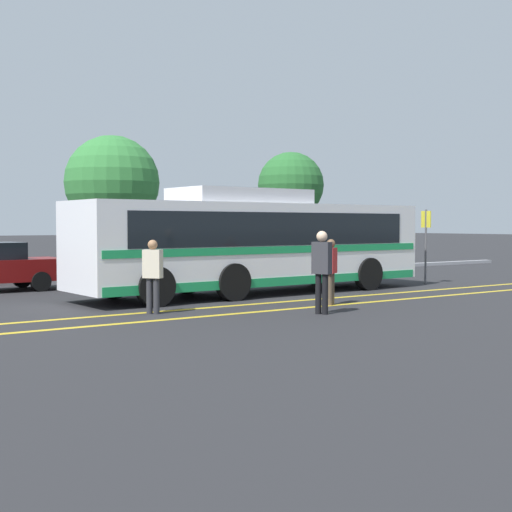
{
  "coord_description": "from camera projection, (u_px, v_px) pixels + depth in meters",
  "views": [
    {
      "loc": [
        -11.51,
        -17.13,
        2.04
      ],
      "look_at": [
        0.34,
        -0.17,
        1.1
      ],
      "focal_mm": 50.0,
      "sensor_mm": 36.0,
      "label": 1
    }
  ],
  "objects": [
    {
      "name": "pedestrian_2",
      "position": [
        153.0,
        272.0,
        16.07
      ],
      "size": [
        0.43,
        0.47,
        1.68
      ],
      "rotation": [
        0.0,
        0.0,
        2.25
      ],
      "color": "#2D2D33",
      "rests_on": "ground_plane"
    },
    {
      "name": "lane_strip_1",
      "position": [
        337.0,
        305.0,
        17.86
      ],
      "size": [
        31.04,
        0.2,
        0.01
      ],
      "primitive_type": "cube",
      "rotation": [
        0.0,
        0.0,
        1.57
      ],
      "color": "gold",
      "rests_on": "ground_plane"
    },
    {
      "name": "pedestrian_1",
      "position": [
        331.0,
        268.0,
        17.83
      ],
      "size": [
        0.47,
        0.41,
        1.65
      ],
      "rotation": [
        0.0,
        0.0,
        0.58
      ],
      "color": "brown",
      "rests_on": "ground_plane"
    },
    {
      "name": "pedestrian_0",
      "position": [
        322.0,
        266.0,
        16.01
      ],
      "size": [
        0.36,
        0.47,
        1.88
      ],
      "rotation": [
        0.0,
        0.0,
        5.09
      ],
      "color": "black",
      "rests_on": "ground_plane"
    },
    {
      "name": "tree_0",
      "position": [
        112.0,
        183.0,
        28.16
      ],
      "size": [
        3.73,
        3.73,
        5.53
      ],
      "color": "#513823",
      "rests_on": "ground_plane"
    },
    {
      "name": "tree_1",
      "position": [
        291.0,
        185.0,
        34.37
      ],
      "size": [
        3.19,
        3.19,
        5.5
      ],
      "color": "#513823",
      "rests_on": "ground_plane"
    },
    {
      "name": "transit_bus",
      "position": [
        255.0,
        242.0,
        20.68
      ],
      "size": [
        11.43,
        2.96,
        3.03
      ],
      "rotation": [
        0.0,
        0.0,
        -1.53
      ],
      "color": "white",
      "rests_on": "ground_plane"
    },
    {
      "name": "curb_strip",
      "position": [
        153.0,
        277.0,
        26.18
      ],
      "size": [
        39.04,
        0.36,
        0.15
      ],
      "primitive_type": "cube",
      "color": "#99999E",
      "rests_on": "ground_plane"
    },
    {
      "name": "ground_plane",
      "position": [
        243.0,
        294.0,
        20.71
      ],
      "size": [
        220.0,
        220.0,
        0.0
      ],
      "primitive_type": "plane",
      "color": "#262628"
    },
    {
      "name": "bus_stop_sign",
      "position": [
        426.0,
        237.0,
        24.08
      ],
      "size": [
        0.07,
        0.4,
        2.52
      ],
      "rotation": [
        0.0,
        0.0,
        -1.53
      ],
      "color": "#59595E",
      "rests_on": "ground_plane"
    },
    {
      "name": "lane_strip_0",
      "position": [
        303.0,
        300.0,
        18.96
      ],
      "size": [
        31.04,
        0.2,
        0.01
      ],
      "primitive_type": "cube",
      "rotation": [
        0.0,
        0.0,
        1.57
      ],
      "color": "gold",
      "rests_on": "ground_plane"
    }
  ]
}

